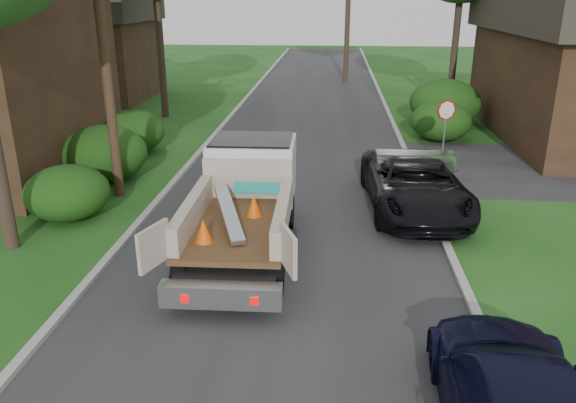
% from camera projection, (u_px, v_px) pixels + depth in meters
% --- Properties ---
extents(ground, '(120.00, 120.00, 0.00)m').
position_uv_depth(ground, '(277.00, 276.00, 12.69)').
color(ground, '#1B4915').
rests_on(ground, ground).
extents(road, '(8.00, 90.00, 0.02)m').
position_uv_depth(road, '(302.00, 156.00, 22.03)').
color(road, '#28282B').
rests_on(road, ground).
extents(curb_left, '(0.20, 90.00, 0.12)m').
position_uv_depth(curb_left, '(199.00, 152.00, 22.32)').
color(curb_left, '#9E9E99').
rests_on(curb_left, ground).
extents(curb_right, '(0.20, 90.00, 0.12)m').
position_uv_depth(curb_right, '(408.00, 157.00, 21.71)').
color(curb_right, '#9E9E99').
rests_on(curb_right, ground).
extents(stop_sign, '(0.71, 0.32, 2.48)m').
position_uv_depth(stop_sign, '(446.00, 119.00, 20.09)').
color(stop_sign, slate).
rests_on(stop_sign, ground).
extents(utility_pole, '(2.42, 1.25, 10.00)m').
position_uv_depth(utility_pole, '(102.00, 24.00, 15.96)').
color(utility_pole, '#382619').
rests_on(utility_pole, ground).
extents(house_left_far, '(7.56, 7.56, 6.00)m').
position_uv_depth(house_left_far, '(87.00, 47.00, 33.20)').
color(house_left_far, '#352115').
rests_on(house_left_far, ground).
extents(hedge_left_a, '(2.34, 2.34, 1.53)m').
position_uv_depth(hedge_left_a, '(67.00, 193.00, 15.70)').
color(hedge_left_a, '#1A3E0E').
rests_on(hedge_left_a, ground).
extents(hedge_left_b, '(2.86, 2.86, 1.87)m').
position_uv_depth(hedge_left_b, '(104.00, 153.00, 18.93)').
color(hedge_left_b, '#1A3E0E').
rests_on(hedge_left_b, ground).
extents(hedge_left_c, '(2.60, 2.60, 1.70)m').
position_uv_depth(hedge_left_c, '(131.00, 132.00, 22.25)').
color(hedge_left_c, '#1A3E0E').
rests_on(hedge_left_c, ground).
extents(hedge_right_a, '(2.60, 2.60, 1.70)m').
position_uv_depth(hedge_right_a, '(441.00, 121.00, 24.11)').
color(hedge_right_a, '#1A3E0E').
rests_on(hedge_right_a, ground).
extents(hedge_right_b, '(3.38, 3.38, 2.21)m').
position_uv_depth(hedge_right_b, '(445.00, 103.00, 26.77)').
color(hedge_right_b, '#1A3E0E').
rests_on(hedge_right_b, ground).
extents(flatbed_truck, '(2.96, 6.34, 2.39)m').
position_uv_depth(flatbed_truck, '(247.00, 192.00, 14.17)').
color(flatbed_truck, black).
rests_on(flatbed_truck, ground).
extents(black_pickup, '(2.98, 5.88, 1.59)m').
position_uv_depth(black_pickup, '(415.00, 184.00, 16.35)').
color(black_pickup, black).
rests_on(black_pickup, ground).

